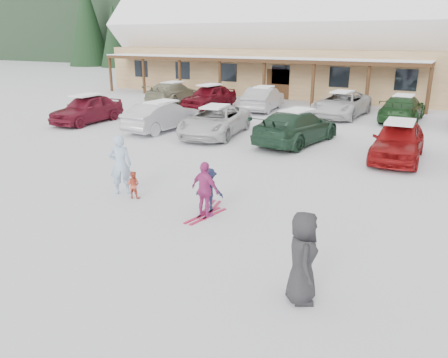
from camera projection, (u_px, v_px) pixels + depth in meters
The scene contains 21 objects.
ground at pixel (195, 226), 10.94m from camera, with size 160.00×160.00×0.00m, color silver.
day_lodge at pixel (279, 44), 37.15m from camera, with size 29.12×12.50×10.38m.
conifer_0 at pixel (136, 25), 46.02m from camera, with size 4.40×4.40×10.20m.
conifer_2 at pixel (170, 18), 57.50m from camera, with size 5.28×5.28×12.24m.
adult_skier at pixel (120, 165), 12.93m from camera, with size 0.66×0.43×1.81m, color #9DBBDA.
toddler_red at pixel (133, 185), 12.73m from camera, with size 0.39×0.31×0.81m, color #CF4E35.
child_navy at pixel (209, 189), 11.77m from camera, with size 0.77×0.44×1.19m, color #191F3F.
skis_child_navy at pixel (209, 209), 11.95m from camera, with size 0.20×1.40×0.03m, color #AA183F.
child_magenta at pixel (205, 190), 11.29m from camera, with size 0.88×0.36×1.49m, color #AD3078.
skis_child_magenta at pixel (206, 216), 11.52m from camera, with size 0.20×1.40×0.03m, color #AA183F.
bystander_dark at pixel (303, 258), 7.60m from camera, with size 0.83×0.54×1.70m, color #252427.
parked_car_0 at pixel (87, 109), 23.83m from camera, with size 1.79×4.45×1.52m, color maroon.
parked_car_1 at pixel (162, 116), 21.87m from camera, with size 1.54×4.41×1.45m, color #B5B5BB.
parked_car_2 at pixel (215, 121), 20.77m from camera, with size 2.32×5.02×1.40m, color silver.
parked_car_3 at pixel (296, 127), 19.19m from camera, with size 2.06×5.08×1.47m, color #1E3B28.
parked_car_4 at pixel (398, 141), 16.62m from camera, with size 1.75×4.35×1.48m, color maroon.
parked_car_7 at pixel (173, 93), 30.86m from camera, with size 2.06×5.08×1.47m, color gray.
parked_car_8 at pixel (209, 97), 28.67m from camera, with size 1.81×4.50×1.53m, color #5D0A15.
parked_car_9 at pixel (263, 99), 27.79m from camera, with size 1.58×4.54×1.50m, color #9A999E.
parked_car_10 at pixel (341, 104), 25.66m from camera, with size 2.44×5.29×1.47m, color silver.
parked_car_11 at pixel (402, 108), 24.23m from camera, with size 2.01×4.95×1.44m, color #1A3D1A.
Camera 1 is at (5.44, -8.46, 4.52)m, focal length 35.00 mm.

